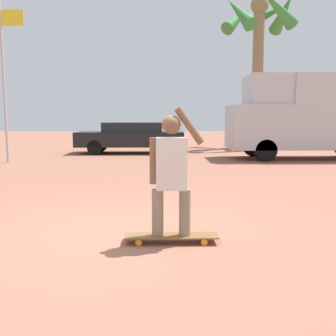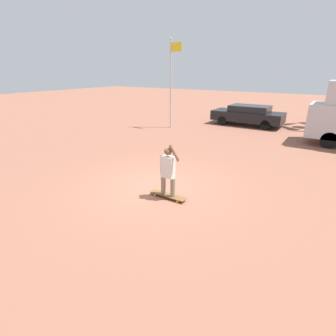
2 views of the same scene
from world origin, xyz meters
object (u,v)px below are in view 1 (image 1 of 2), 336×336
object	(u,v)px
skateboard	(171,236)
person_skateboarder	(171,169)
flagpole	(5,73)
parked_car_black	(131,137)
camper_van	(313,114)
palm_tree_near_van	(260,29)

from	to	relation	value
skateboard	person_skateboarder	size ratio (longest dim) A/B	0.74
skateboard	person_skateboarder	distance (m)	0.82
person_skateboarder	flagpole	distance (m)	10.24
person_skateboarder	parked_car_black	bearing A→B (deg)	96.57
person_skateboarder	flagpole	xyz separation A→B (m)	(-5.29, 8.52, 2.10)
person_skateboarder	parked_car_black	world-z (taller)	person_skateboarder
skateboard	camper_van	xyz separation A→B (m)	(5.56, 9.51, 1.58)
palm_tree_near_van	flagpole	world-z (taller)	palm_tree_near_van
parked_car_black	camper_van	bearing A→B (deg)	-19.31
skateboard	person_skateboarder	bearing A→B (deg)	-180.00
camper_van	parked_car_black	distance (m)	7.41
skateboard	camper_van	bearing A→B (deg)	59.68
flagpole	parked_car_black	bearing A→B (deg)	41.12
camper_van	palm_tree_near_van	world-z (taller)	palm_tree_near_van
camper_van	palm_tree_near_van	bearing A→B (deg)	96.37
camper_van	parked_car_black	size ratio (longest dim) A/B	1.30
camper_van	palm_tree_near_van	size ratio (longest dim) A/B	0.77
camper_van	palm_tree_near_van	xyz separation A→B (m)	(-0.62, 5.57, 4.33)
camper_van	skateboard	bearing A→B (deg)	-120.32
parked_car_black	flagpole	world-z (taller)	flagpole
skateboard	palm_tree_near_van	distance (m)	16.93
skateboard	parked_car_black	bearing A→B (deg)	96.58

